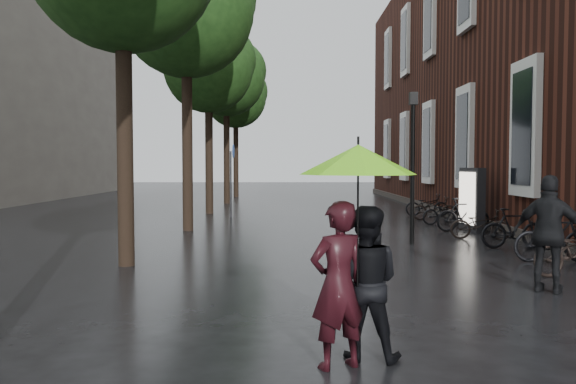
{
  "coord_description": "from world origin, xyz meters",
  "views": [
    {
      "loc": [
        -0.89,
        -4.26,
        2.05
      ],
      "look_at": [
        -0.83,
        7.41,
        1.47
      ],
      "focal_mm": 35.0,
      "sensor_mm": 36.0,
      "label": 1
    }
  ],
  "objects_px": {
    "ad_lightbox": "(471,200)",
    "lamp_post": "(413,152)",
    "person_burgundy": "(338,285)",
    "pedestrian_walking": "(550,234)",
    "parked_bicycles": "(476,220)",
    "person_black": "(365,282)"
  },
  "relations": [
    {
      "from": "parked_bicycles",
      "to": "lamp_post",
      "type": "bearing_deg",
      "value": -143.42
    },
    {
      "from": "person_burgundy",
      "to": "pedestrian_walking",
      "type": "height_order",
      "value": "pedestrian_walking"
    },
    {
      "from": "person_black",
      "to": "ad_lightbox",
      "type": "xyz_separation_m",
      "value": [
        4.84,
        11.18,
        0.17
      ]
    },
    {
      "from": "person_black",
      "to": "pedestrian_walking",
      "type": "xyz_separation_m",
      "value": [
        3.38,
        3.04,
        0.13
      ]
    },
    {
      "from": "person_burgundy",
      "to": "person_black",
      "type": "xyz_separation_m",
      "value": [
        0.31,
        0.28,
        -0.04
      ]
    },
    {
      "from": "person_burgundy",
      "to": "ad_lightbox",
      "type": "xyz_separation_m",
      "value": [
        5.14,
        11.47,
        0.13
      ]
    },
    {
      "from": "pedestrian_walking",
      "to": "ad_lightbox",
      "type": "height_order",
      "value": "ad_lightbox"
    },
    {
      "from": "pedestrian_walking",
      "to": "lamp_post",
      "type": "relative_size",
      "value": 0.49
    },
    {
      "from": "ad_lightbox",
      "to": "lamp_post",
      "type": "bearing_deg",
      "value": -137.57
    },
    {
      "from": "lamp_post",
      "to": "person_black",
      "type": "bearing_deg",
      "value": -105.93
    },
    {
      "from": "person_black",
      "to": "lamp_post",
      "type": "bearing_deg",
      "value": -93.05
    },
    {
      "from": "person_black",
      "to": "ad_lightbox",
      "type": "relative_size",
      "value": 0.83
    },
    {
      "from": "parked_bicycles",
      "to": "person_black",
      "type": "bearing_deg",
      "value": -114.62
    },
    {
      "from": "pedestrian_walking",
      "to": "parked_bicycles",
      "type": "bearing_deg",
      "value": -65.42
    },
    {
      "from": "person_burgundy",
      "to": "ad_lightbox",
      "type": "bearing_deg",
      "value": -138.48
    },
    {
      "from": "ad_lightbox",
      "to": "lamp_post",
      "type": "height_order",
      "value": "lamp_post"
    },
    {
      "from": "ad_lightbox",
      "to": "person_black",
      "type": "bearing_deg",
      "value": -119.37
    },
    {
      "from": "parked_bicycles",
      "to": "lamp_post",
      "type": "distance_m",
      "value": 3.34
    },
    {
      "from": "ad_lightbox",
      "to": "person_burgundy",
      "type": "bearing_deg",
      "value": -120.14
    },
    {
      "from": "person_burgundy",
      "to": "parked_bicycles",
      "type": "xyz_separation_m",
      "value": [
        4.93,
        10.38,
        -0.38
      ]
    },
    {
      "from": "person_burgundy",
      "to": "ad_lightbox",
      "type": "relative_size",
      "value": 0.87
    },
    {
      "from": "parked_bicycles",
      "to": "lamp_post",
      "type": "relative_size",
      "value": 3.26
    }
  ]
}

